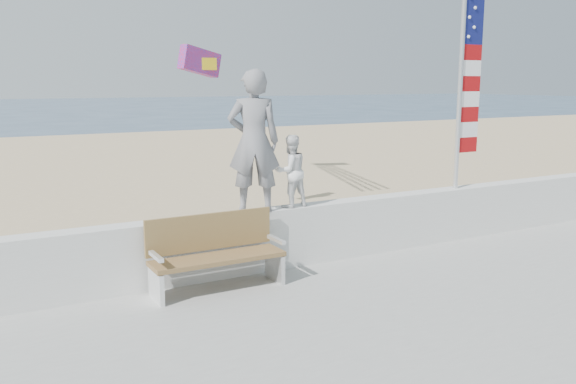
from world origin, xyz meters
name	(u,v)px	position (x,y,z in m)	size (l,w,h in m)	color
ground	(345,325)	(0.00, 0.00, 0.00)	(220.00, 220.00, 0.00)	#324964
sand	(141,199)	(0.00, 9.00, 0.04)	(90.00, 40.00, 0.08)	tan
seawall	(270,239)	(0.00, 2.00, 0.63)	(30.00, 0.35, 0.90)	silver
adult	(254,141)	(-0.25, 2.00, 2.09)	(0.74, 0.49, 2.03)	slate
child	(291,171)	(0.36, 2.00, 1.62)	(0.53, 0.41, 1.08)	white
bench	(215,252)	(-1.06, 1.55, 0.69)	(1.80, 0.57, 1.00)	olive
flag	(466,78)	(3.81, 2.00, 2.99)	(0.50, 0.08, 3.50)	silver
parafoil_kite	(201,62)	(0.49, 5.91, 3.32)	(0.97, 0.48, 0.64)	red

